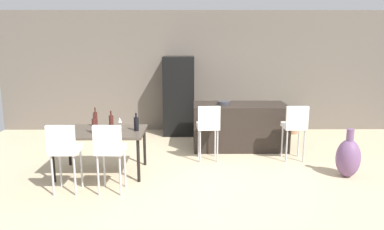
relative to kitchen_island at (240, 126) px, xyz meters
The scene contains 17 objects.
ground_plane 1.33m from the kitchen_island, 123.33° to the right, with size 10.00×10.00×0.00m, color #C6B28E.
back_wall 2.00m from the kitchen_island, 113.22° to the left, with size 10.00×0.12×2.90m, color #665B51.
kitchen_island is the anchor object (origin of this frame).
bar_chair_left 1.11m from the kitchen_island, 129.68° to the right, with size 0.43×0.43×1.05m.
bar_chair_middle 1.25m from the kitchen_island, 42.70° to the right, with size 0.40×0.40×1.05m.
dining_table 2.92m from the kitchen_island, 149.71° to the right, with size 1.47×0.91×0.74m.
dining_chair_near 3.66m from the kitchen_island, 141.23° to the right, with size 0.40×0.40×1.05m.
dining_chair_far 3.18m from the kitchen_island, 133.75° to the right, with size 0.42×0.42×1.05m.
wine_bottle_end 2.95m from the kitchen_island, 155.60° to the right, with size 0.07×0.07×0.34m.
wine_bottle_right 2.75m from the kitchen_island, 150.40° to the right, with size 0.07×0.07×0.31m.
wine_bottle_middle 3.08m from the kitchen_island, 147.52° to the right, with size 0.07×0.07×0.32m.
wine_bottle_corner 2.45m from the kitchen_island, 142.57° to the right, with size 0.08×0.08×0.30m.
wine_glass_left 2.59m from the kitchen_island, 151.31° to the right, with size 0.07×0.07×0.17m.
refrigerator 1.80m from the kitchen_island, 138.21° to the left, with size 0.72×0.68×1.84m, color black.
fruit_bowl 0.60m from the kitchen_island, behind, with size 0.26×0.26×0.07m, color #333338.
floor_vase 2.28m from the kitchen_island, 46.66° to the right, with size 0.39×0.39×0.81m.
potted_plant 1.84m from the kitchen_island, 38.62° to the left, with size 0.39×0.39×0.59m.
Camera 1 is at (-0.34, -6.28, 2.23)m, focal length 33.94 mm.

